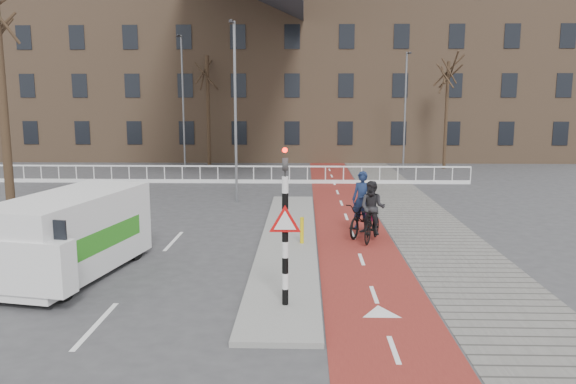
{
  "coord_description": "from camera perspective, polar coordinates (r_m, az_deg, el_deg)",
  "views": [
    {
      "loc": [
        -0.2,
        -13.92,
        4.64
      ],
      "look_at": [
        -0.74,
        5.0,
        1.5
      ],
      "focal_mm": 35.0,
      "sensor_mm": 36.0,
      "label": 1
    }
  ],
  "objects": [
    {
      "name": "railing",
      "position": [
        31.59,
        -7.13,
        1.46
      ],
      "size": [
        28.0,
        0.1,
        0.99
      ],
      "color": "silver",
      "rests_on": "ground"
    },
    {
      "name": "van",
      "position": [
        15.86,
        -21.15,
        -3.94
      ],
      "size": [
        2.94,
        5.36,
        2.18
      ],
      "rotation": [
        0.0,
        0.0,
        -0.19
      ],
      "color": "white",
      "rests_on": "ground"
    },
    {
      "name": "streetlight_near",
      "position": [
        25.4,
        -5.36,
        7.93
      ],
      "size": [
        0.12,
        0.12,
        8.0
      ],
      "primitive_type": "cylinder",
      "color": "slate",
      "rests_on": "ground"
    },
    {
      "name": "cyclist_near",
      "position": [
        19.41,
        7.53,
        -2.21
      ],
      "size": [
        1.58,
        2.28,
        2.22
      ],
      "rotation": [
        0.0,
        0.0,
        -0.43
      ],
      "color": "black",
      "rests_on": "bike_lane"
    },
    {
      "name": "tree_right",
      "position": [
        39.14,
        15.78,
        7.47
      ],
      "size": [
        0.21,
        0.21,
        7.1
      ],
      "primitive_type": "cylinder",
      "color": "#2E2114",
      "rests_on": "ground"
    },
    {
      "name": "streetlight_right",
      "position": [
        37.69,
        11.8,
        7.97
      ],
      "size": [
        0.12,
        0.12,
        7.63
      ],
      "primitive_type": "cylinder",
      "color": "slate",
      "rests_on": "ground"
    },
    {
      "name": "streetlight_left",
      "position": [
        38.4,
        -10.6,
        8.88
      ],
      "size": [
        0.12,
        0.12,
        8.77
      ],
      "primitive_type": "cylinder",
      "color": "slate",
      "rests_on": "ground"
    },
    {
      "name": "curb_island",
      "position": [
        18.5,
        0.03,
        -4.91
      ],
      "size": [
        1.8,
        16.0,
        0.12
      ],
      "primitive_type": "cube",
      "color": "gray",
      "rests_on": "ground"
    },
    {
      "name": "traffic_signal",
      "position": [
        12.2,
        -0.29,
        -3.13
      ],
      "size": [
        0.8,
        0.8,
        3.68
      ],
      "color": "black",
      "rests_on": "curb_island"
    },
    {
      "name": "ground",
      "position": [
        14.67,
        2.36,
        -9.02
      ],
      "size": [
        120.0,
        120.0,
        0.0
      ],
      "primitive_type": "plane",
      "color": "#38383A",
      "rests_on": "ground"
    },
    {
      "name": "cyclist_far",
      "position": [
        18.61,
        8.56,
        -2.48
      ],
      "size": [
        1.16,
        1.93,
        2.0
      ],
      "rotation": [
        0.0,
        0.0,
        -0.36
      ],
      "color": "black",
      "rests_on": "bike_lane"
    },
    {
      "name": "bike_lane",
      "position": [
        24.42,
        5.59,
        -1.57
      ],
      "size": [
        2.5,
        60.0,
        0.01
      ],
      "primitive_type": "cube",
      "color": "maroon",
      "rests_on": "ground"
    },
    {
      "name": "tree_mid",
      "position": [
        40.43,
        -8.1,
        8.16
      ],
      "size": [
        0.26,
        0.26,
        7.64
      ],
      "primitive_type": "cylinder",
      "color": "#2E2114",
      "rests_on": "ground"
    },
    {
      "name": "sidewalk",
      "position": [
        24.78,
        12.07,
        -1.57
      ],
      "size": [
        3.0,
        60.0,
        0.01
      ],
      "primitive_type": "cube",
      "color": "slate",
      "rests_on": "ground"
    },
    {
      "name": "townhouse_row",
      "position": [
        46.11,
        -1.9,
        13.36
      ],
      "size": [
        46.0,
        10.0,
        15.9
      ],
      "color": "#7F6047",
      "rests_on": "ground"
    },
    {
      "name": "bollard",
      "position": [
        17.8,
        1.42,
        -3.91
      ],
      "size": [
        0.12,
        0.12,
        0.84
      ],
      "primitive_type": "cylinder",
      "color": "#D9BC0C",
      "rests_on": "curb_island"
    },
    {
      "name": "tree_left",
      "position": [
        22.35,
        -26.94,
        7.38
      ],
      "size": [
        0.32,
        0.32,
        8.47
      ],
      "primitive_type": "cylinder",
      "color": "#2E2114",
      "rests_on": "ground"
    }
  ]
}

